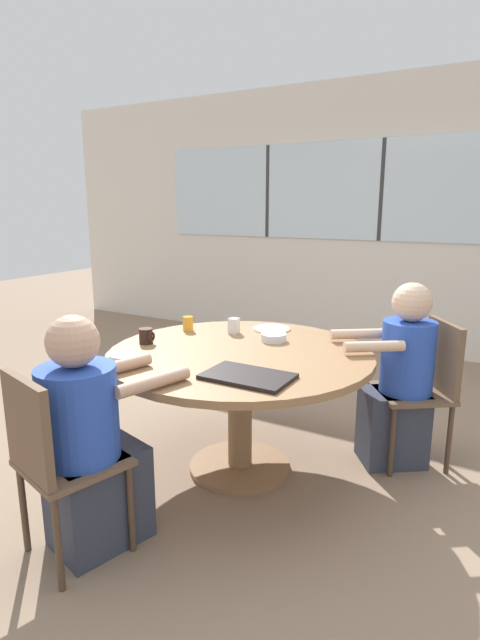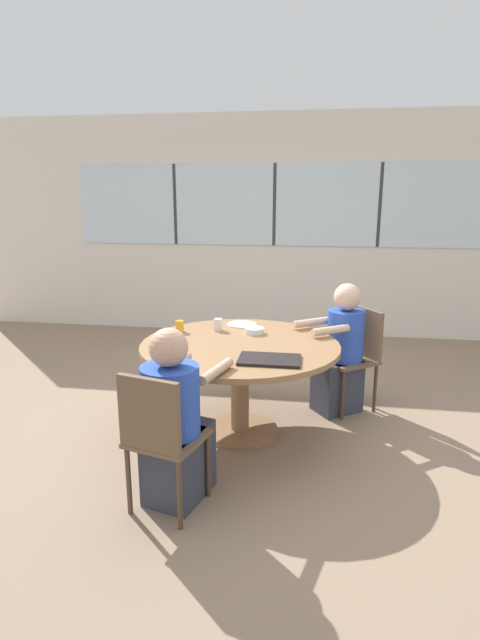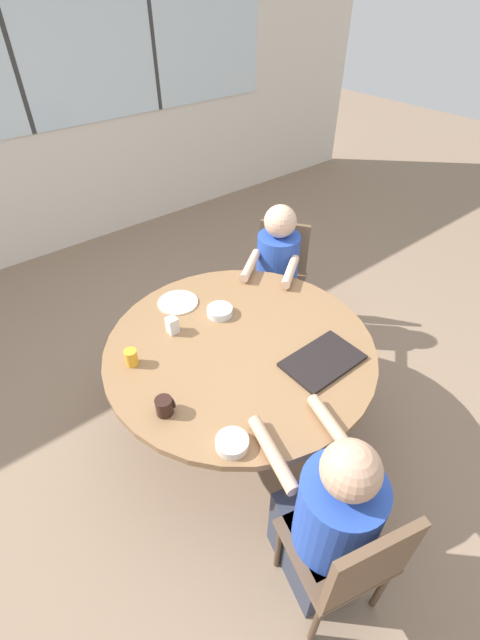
{
  "view_description": "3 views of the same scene",
  "coord_description": "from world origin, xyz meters",
  "px_view_note": "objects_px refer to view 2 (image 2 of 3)",
  "views": [
    {
      "loc": [
        1.34,
        -2.35,
        1.54
      ],
      "look_at": [
        0.0,
        0.0,
        0.91
      ],
      "focal_mm": 28.0,
      "sensor_mm": 36.0,
      "label": 1
    },
    {
      "loc": [
        0.53,
        -3.54,
        1.82
      ],
      "look_at": [
        0.0,
        0.0,
        0.91
      ],
      "focal_mm": 28.0,
      "sensor_mm": 36.0,
      "label": 2
    },
    {
      "loc": [
        -1.08,
        -1.34,
        2.36
      ],
      "look_at": [
        0.0,
        0.0,
        0.91
      ],
      "focal_mm": 24.0,
      "sensor_mm": 36.0,
      "label": 3
    }
  ],
  "objects_px": {
    "person_man_blue_shirt": "(175,425)",
    "juice_glass": "(180,326)",
    "chair_for_man_blue_shirt": "(159,432)",
    "milk_carton_small": "(218,325)",
    "bowl_white_shallow": "(254,331)",
    "person_woman_green_shirt": "(341,354)",
    "coffee_mug": "(162,339)",
    "bowl_cereal": "(166,358)",
    "chair_for_woman_green_shirt": "(357,350)"
  },
  "relations": [
    {
      "from": "person_man_blue_shirt",
      "to": "juice_glass",
      "type": "xyz_separation_m",
      "value": [
        -0.28,
        1.16,
        0.29
      ]
    },
    {
      "from": "chair_for_man_blue_shirt",
      "to": "milk_carton_small",
      "type": "xyz_separation_m",
      "value": [
        0.07,
        1.41,
        0.26
      ]
    },
    {
      "from": "person_man_blue_shirt",
      "to": "bowl_white_shallow",
      "type": "relative_size",
      "value": 7.11
    },
    {
      "from": "juice_glass",
      "to": "bowl_white_shallow",
      "type": "relative_size",
      "value": 0.6
    },
    {
      "from": "person_woman_green_shirt",
      "to": "coffee_mug",
      "type": "relative_size",
      "value": 12.06
    },
    {
      "from": "person_man_blue_shirt",
      "to": "bowl_white_shallow",
      "type": "bearing_deg",
      "value": 90.23
    },
    {
      "from": "bowl_cereal",
      "to": "juice_glass",
      "type": "bearing_deg",
      "value": 97.94
    },
    {
      "from": "chair_for_man_blue_shirt",
      "to": "person_man_blue_shirt",
      "type": "bearing_deg",
      "value": 90.0
    },
    {
      "from": "chair_for_woman_green_shirt",
      "to": "milk_carton_small",
      "type": "height_order",
      "value": "chair_for_woman_green_shirt"
    },
    {
      "from": "person_man_blue_shirt",
      "to": "juice_glass",
      "type": "distance_m",
      "value": 1.23
    },
    {
      "from": "bowl_cereal",
      "to": "bowl_white_shallow",
      "type": "bearing_deg",
      "value": 56.56
    },
    {
      "from": "chair_for_woman_green_shirt",
      "to": "bowl_cereal",
      "type": "distance_m",
      "value": 1.77
    },
    {
      "from": "person_man_blue_shirt",
      "to": "coffee_mug",
      "type": "xyz_separation_m",
      "value": [
        -0.31,
        0.78,
        0.29
      ]
    },
    {
      "from": "chair_for_woman_green_shirt",
      "to": "coffee_mug",
      "type": "height_order",
      "value": "chair_for_woman_green_shirt"
    },
    {
      "from": "coffee_mug",
      "to": "milk_carton_small",
      "type": "height_order",
      "value": "milk_carton_small"
    },
    {
      "from": "chair_for_man_blue_shirt",
      "to": "person_man_blue_shirt",
      "type": "relative_size",
      "value": 0.8
    },
    {
      "from": "chair_for_woman_green_shirt",
      "to": "person_man_blue_shirt",
      "type": "relative_size",
      "value": 0.8
    },
    {
      "from": "person_man_blue_shirt",
      "to": "juice_glass",
      "type": "height_order",
      "value": "person_man_blue_shirt"
    },
    {
      "from": "chair_for_man_blue_shirt",
      "to": "bowl_white_shallow",
      "type": "relative_size",
      "value": 5.68
    },
    {
      "from": "chair_for_woman_green_shirt",
      "to": "bowl_cereal",
      "type": "xyz_separation_m",
      "value": [
        -1.35,
        -1.12,
        0.23
      ]
    },
    {
      "from": "coffee_mug",
      "to": "milk_carton_small",
      "type": "bearing_deg",
      "value": 54.48
    },
    {
      "from": "person_man_blue_shirt",
      "to": "milk_carton_small",
      "type": "bearing_deg",
      "value": 104.38
    },
    {
      "from": "chair_for_man_blue_shirt",
      "to": "juice_glass",
      "type": "height_order",
      "value": "chair_for_man_blue_shirt"
    },
    {
      "from": "person_woman_green_shirt",
      "to": "milk_carton_small",
      "type": "height_order",
      "value": "person_woman_green_shirt"
    },
    {
      "from": "coffee_mug",
      "to": "bowl_cereal",
      "type": "bearing_deg",
      "value": -68.96
    },
    {
      "from": "milk_carton_small",
      "to": "coffee_mug",
      "type": "bearing_deg",
      "value": -125.52
    },
    {
      "from": "juice_glass",
      "to": "milk_carton_small",
      "type": "height_order",
      "value": "milk_carton_small"
    },
    {
      "from": "chair_for_woman_green_shirt",
      "to": "coffee_mug",
      "type": "distance_m",
      "value": 1.69
    },
    {
      "from": "milk_carton_small",
      "to": "bowl_white_shallow",
      "type": "bearing_deg",
      "value": -7.88
    },
    {
      "from": "chair_for_woman_green_shirt",
      "to": "person_man_blue_shirt",
      "type": "distance_m",
      "value": 1.95
    },
    {
      "from": "person_man_blue_shirt",
      "to": "bowl_cereal",
      "type": "height_order",
      "value": "person_man_blue_shirt"
    },
    {
      "from": "coffee_mug",
      "to": "bowl_white_shallow",
      "type": "relative_size",
      "value": 0.6
    },
    {
      "from": "coffee_mug",
      "to": "juice_glass",
      "type": "distance_m",
      "value": 0.38
    },
    {
      "from": "chair_for_man_blue_shirt",
      "to": "chair_for_woman_green_shirt",
      "type": "bearing_deg",
      "value": 70.18
    },
    {
      "from": "bowl_white_shallow",
      "to": "bowl_cereal",
      "type": "xyz_separation_m",
      "value": [
        -0.5,
        -0.76,
        -0.0
      ]
    },
    {
      "from": "person_woman_green_shirt",
      "to": "bowl_cereal",
      "type": "height_order",
      "value": "person_woman_green_shirt"
    },
    {
      "from": "person_woman_green_shirt",
      "to": "bowl_white_shallow",
      "type": "bearing_deg",
      "value": 75.36
    },
    {
      "from": "juice_glass",
      "to": "bowl_cereal",
      "type": "relative_size",
      "value": 0.63
    },
    {
      "from": "person_man_blue_shirt",
      "to": "coffee_mug",
      "type": "bearing_deg",
      "value": 127.15
    },
    {
      "from": "person_man_blue_shirt",
      "to": "coffee_mug",
      "type": "relative_size",
      "value": 11.91
    },
    {
      "from": "coffee_mug",
      "to": "bowl_cereal",
      "type": "xyz_separation_m",
      "value": [
        0.13,
        -0.34,
        -0.02
      ]
    },
    {
      "from": "chair_for_man_blue_shirt",
      "to": "coffee_mug",
      "type": "relative_size",
      "value": 9.51
    },
    {
      "from": "bowl_cereal",
      "to": "person_woman_green_shirt",
      "type": "bearing_deg",
      "value": 40.19
    },
    {
      "from": "chair_for_man_blue_shirt",
      "to": "person_woman_green_shirt",
      "type": "height_order",
      "value": "person_woman_green_shirt"
    },
    {
      "from": "chair_for_man_blue_shirt",
      "to": "milk_carton_small",
      "type": "relative_size",
      "value": 8.83
    },
    {
      "from": "chair_for_man_blue_shirt",
      "to": "bowl_cereal",
      "type": "relative_size",
      "value": 5.9
    },
    {
      "from": "person_woman_green_shirt",
      "to": "bowl_white_shallow",
      "type": "xyz_separation_m",
      "value": [
        -0.71,
        -0.26,
        0.25
      ]
    },
    {
      "from": "person_woman_green_shirt",
      "to": "coffee_mug",
      "type": "bearing_deg",
      "value": 82.1
    },
    {
      "from": "person_woman_green_shirt",
      "to": "chair_for_woman_green_shirt",
      "type": "bearing_deg",
      "value": -90.0
    },
    {
      "from": "juice_glass",
      "to": "milk_carton_small",
      "type": "relative_size",
      "value": 0.94
    }
  ]
}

